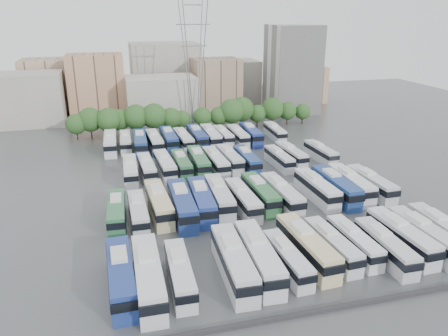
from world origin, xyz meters
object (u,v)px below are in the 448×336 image
object	(u,v)px
apartment_tower	(292,69)
bus_r1_s7	(260,193)
bus_r0_s10	(385,246)
bus_r2_s6	(216,162)
bus_r2_s4	(182,164)
bus_r3_s8	(223,136)
bus_r0_s8	(332,245)
bus_r2_s3	(165,165)
bus_r2_s11	(291,154)
bus_r2_s1	(130,170)
bus_r3_s2	(140,142)
bus_r3_s5	(183,140)
bus_r0_s0	(121,276)
bus_r1_s8	(281,194)
bus_r3_s7	(211,136)
bus_r3_s9	(238,136)
bus_r2_s7	(230,159)
bus_r1_s6	(243,199)
bus_r2_s8	(247,160)
bus_r2_s5	(199,161)
bus_r1_s10	(317,188)
bus_r1_s12	(351,184)
bus_r3_s3	(154,141)
electricity_pylon	(194,56)
bus_r1_s0	(117,212)
bus_r1_s13	(371,183)
bus_r0_s5	(259,256)
bus_r0_s6	(287,259)
bus_r3_s10	(251,134)
bus_r1_s1	(138,212)
bus_r1_s2	(159,203)
bus_r3_s12	(275,132)
bus_r1_s5	(219,196)
bus_r3_s4	(169,139)
bus_r1_s3	(182,204)
bus_r0_s12	(424,235)
bus_r0_s7	(307,246)
bus_r0_s1	(148,276)
bus_r2_s2	(147,168)
bus_r3_s1	(126,142)
bus_r2_s13	(320,152)
bus_r3_s6	(197,137)

from	to	relation	value
apartment_tower	bus_r1_s7	world-z (taller)	apartment_tower
bus_r0_s10	bus_r2_s6	bearing A→B (deg)	110.55
bus_r2_s4	bus_r3_s8	xyz separation A→B (m)	(13.19, 18.00, -0.09)
bus_r0_s8	bus_r2_s3	world-z (taller)	bus_r2_s3
bus_r0_s10	bus_r2_s11	world-z (taller)	bus_r0_s10
bus_r2_s1	bus_r3_s8	world-z (taller)	bus_r2_s1
bus_r3_s2	bus_r3_s5	bearing A→B (deg)	2.70
bus_r0_s0	bus_r1_s8	xyz separation A→B (m)	(26.18, 17.07, -0.04)
bus_r3_s7	bus_r3_s9	size ratio (longest dim) A/B	1.09
bus_r2_s7	bus_r1_s6	bearing A→B (deg)	-101.86
bus_r0_s0	bus_r2_s8	world-z (taller)	bus_r0_s0
bus_r2_s5	bus_r2_s6	xyz separation A→B (m)	(3.27, -0.85, -0.05)
bus_r1_s10	bus_r3_s5	size ratio (longest dim) A/B	1.03
bus_r1_s12	bus_r3_s5	bearing A→B (deg)	125.29
bus_r1_s8	bus_r3_s2	size ratio (longest dim) A/B	0.99
bus_r3_s8	bus_r3_s3	bearing A→B (deg)	-178.07
electricity_pylon	bus_r2_s6	world-z (taller)	electricity_pylon
bus_r0_s10	bus_r1_s0	size ratio (longest dim) A/B	0.99
bus_r1_s13	bus_r1_s10	bearing A→B (deg)	176.21
bus_r3_s2	bus_r3_s9	bearing A→B (deg)	3.05
bus_r3_s9	bus_r0_s5	bearing A→B (deg)	-104.13
bus_r1_s6	bus_r1_s7	xyz separation A→B (m)	(3.49, 1.63, 0.04)
bus_r0_s6	bus_r3_s10	xyz separation A→B (m)	(13.22, 54.17, 0.26)
bus_r1_s1	bus_r0_s8	bearing A→B (deg)	-34.84
bus_r1_s2	bus_r3_s12	distance (m)	48.47
bus_r1_s2	bus_r3_s3	size ratio (longest dim) A/B	1.07
bus_r1_s6	bus_r3_s12	xyz separation A→B (m)	(19.83, 37.16, -0.13)
bus_r2_s5	bus_r3_s2	size ratio (longest dim) A/B	0.97
bus_r1_s5	bus_r3_s12	bearing A→B (deg)	59.06
bus_r3_s4	bus_r3_s8	size ratio (longest dim) A/B	1.16
bus_r2_s1	bus_r1_s1	bearing A→B (deg)	-88.28
bus_r1_s3	bus_r0_s12	bearing A→B (deg)	-29.80
bus_r3_s12	electricity_pylon	bearing A→B (deg)	131.44
bus_r0_s10	bus_r3_s9	distance (m)	54.64
apartment_tower	bus_r3_s3	size ratio (longest dim) A/B	2.14
bus_r0_s7	bus_r3_s4	size ratio (longest dim) A/B	1.03
bus_r0_s5	bus_r2_s5	world-z (taller)	bus_r0_s5
bus_r0_s1	bus_r1_s2	size ratio (longest dim) A/B	1.05
bus_r0_s5	bus_r2_s2	world-z (taller)	bus_r0_s5
bus_r2_s5	bus_r2_s3	bearing A→B (deg)	-176.38
bus_r1_s12	bus_r2_s1	size ratio (longest dim) A/B	1.09
bus_r1_s13	bus_r2_s4	xyz separation A→B (m)	(-29.91, 18.58, -0.10)
bus_r1_s3	bus_r1_s12	bearing A→B (deg)	3.23
bus_r2_s2	bus_r2_s6	distance (m)	13.48
bus_r2_s2	bus_r2_s8	size ratio (longest dim) A/B	0.97
bus_r3_s1	bus_r1_s13	bearing A→B (deg)	-41.45
bus_r0_s12	bus_r3_s4	xyz separation A→B (m)	(-26.27, 54.48, 0.05)
bus_r0_s5	bus_r1_s6	xyz separation A→B (m)	(3.30, 17.14, -0.22)
bus_r1_s8	bus_r3_s5	distance (m)	36.92
bus_r2_s13	bus_r3_s6	bearing A→B (deg)	139.76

